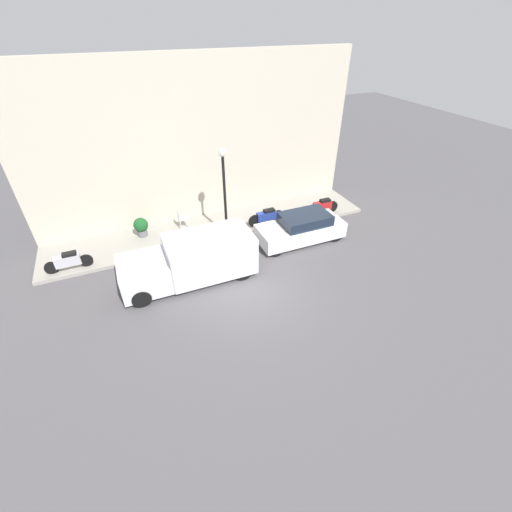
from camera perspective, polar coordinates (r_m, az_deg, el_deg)
The scene contains 11 objects.
ground_plane at distance 13.16m, azimuth -0.73°, elevation -5.73°, with size 60.00×60.00×0.00m, color #514F51.
sidewalk at distance 16.90m, azimuth -7.12°, elevation 4.70°, with size 2.75×15.45×0.15m.
building_facade at distance 16.77m, azimuth -9.68°, elevation 17.96°, with size 0.30×15.45×7.46m.
parked_car at distance 15.79m, azimuth 7.56°, elevation 4.62°, with size 1.63×3.98×1.31m.
delivery_van at distance 13.42m, azimuth -10.86°, elevation -0.60°, with size 1.95×5.11×1.75m.
scooter_silver at distance 15.61m, azimuth -28.83°, elevation -0.73°, with size 0.30×1.80×0.78m.
motorcycle_blue at distance 16.72m, azimuth 1.80°, elevation 6.61°, with size 0.30×1.86×0.79m.
motorcycle_red at distance 17.92m, azimuth 11.00°, elevation 8.10°, with size 0.30×1.84×0.82m.
streetlamp at distance 14.80m, azimuth -5.38°, elevation 12.61°, with size 0.35×0.35×4.11m.
potted_plant at distance 16.64m, azimuth -18.61°, elevation 4.72°, with size 0.65×0.65×0.90m.
cafe_chair at distance 16.81m, azimuth -12.38°, elevation 6.25°, with size 0.40×0.40×0.90m.
Camera 1 is at (-9.14, 3.70, 8.70)m, focal length 24.00 mm.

